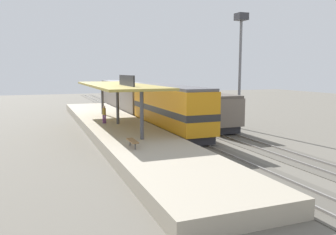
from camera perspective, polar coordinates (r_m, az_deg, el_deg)
ground_plane at (r=35.47m, az=2.17°, el=-1.91°), size 120.00×120.00×0.00m
track_near at (r=34.73m, az=-0.86°, el=-2.06°), size 3.20×110.00×0.16m
track_far at (r=36.55m, az=5.92°, el=-1.60°), size 3.20×110.00×0.16m
platform at (r=33.37m, az=-8.30°, el=-1.81°), size 6.00×44.00×0.90m
station_canopy at (r=32.86m, az=-8.40°, el=5.20°), size 5.20×18.00×4.70m
platform_bench at (r=22.90m, az=-5.94°, el=-3.91°), size 0.44×1.70×0.50m
locomotive at (r=32.70m, az=0.24°, el=1.54°), size 2.93×14.43×4.44m
passenger_carriage_single at (r=49.84m, az=-7.31°, el=3.52°), size 2.90×20.00×4.24m
freight_car at (r=36.68m, az=5.65°, el=1.49°), size 2.80×12.00×3.54m
light_mast at (r=36.26m, az=11.98°, el=11.46°), size 1.10×1.10×11.70m
person_waiting at (r=33.80m, az=-10.57°, el=0.66°), size 0.34×0.34×1.71m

